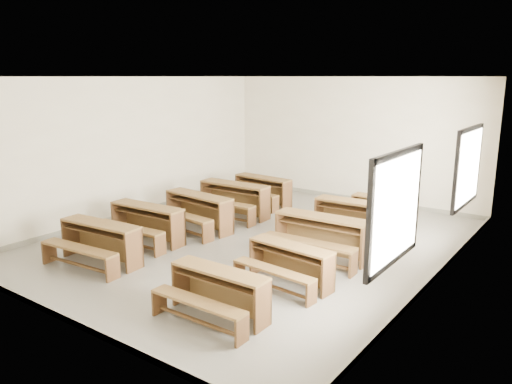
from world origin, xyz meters
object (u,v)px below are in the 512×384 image
Objects in this scene: desk_set_8 at (355,217)px; desk_set_7 at (320,234)px; desk_set_4 at (262,189)px; desk_set_5 at (218,290)px; desk_set_2 at (197,209)px; desk_set_6 at (289,262)px; desk_set_1 at (145,221)px; desk_set_9 at (383,209)px; desk_set_0 at (99,240)px; desk_set_3 at (233,197)px.

desk_set_7 is at bearing -93.75° from desk_set_8.
desk_set_5 is (3.06, -5.36, -0.03)m from desk_set_4.
desk_set_6 is (3.14, -1.32, -0.07)m from desk_set_2.
desk_set_2 is 1.19× the size of desk_set_6.
desk_set_9 is at bearing 45.13° from desk_set_1.
desk_set_8 reaches higher than desk_set_4.
desk_set_8 is (-0.17, 2.76, 0.06)m from desk_set_6.
desk_set_4 is 3.30m from desk_set_8.
desk_set_7 is 2.57m from desk_set_9.
desk_set_1 is 3.78m from desk_set_4.
desk_set_6 is (3.19, 1.15, -0.05)m from desk_set_0.
desk_set_4 is at bearing 137.75° from desk_set_7.
desk_set_3 is at bearing 154.54° from desk_set_7.
desk_set_2 is 1.01× the size of desk_set_7.
desk_set_8 is (0.01, 1.43, -0.01)m from desk_set_7.
desk_set_1 is 5.07m from desk_set_9.
desk_set_3 is 1.20× the size of desk_set_5.
desk_set_9 is at bearing 83.91° from desk_set_7.
desk_set_5 is at bearing -29.51° from desk_set_1.
desk_set_7 is at bearing 102.42° from desk_set_6.
desk_set_3 is at bearing -81.47° from desk_set_4.
desk_set_6 is 2.77m from desk_set_8.
desk_set_1 is 1.24m from desk_set_2.
desk_set_3 is at bearing 81.38° from desk_set_1.
desk_set_7 is (2.99, -1.25, -0.01)m from desk_set_3.
desk_set_3 is 5.02m from desk_set_5.
desk_set_4 is 6.17m from desk_set_5.
desk_set_8 is (3.00, 0.17, -0.01)m from desk_set_3.
desk_set_6 is at bearing -90.25° from desk_set_9.
desk_set_4 is at bearing 85.96° from desk_set_0.
desk_set_2 is 2.57m from desk_set_4.
desk_set_0 is at bearing -155.36° from desk_set_6.
desk_set_9 is at bearing 79.43° from desk_set_8.
desk_set_6 is 3.89m from desk_set_9.
desk_set_2 is 1.20× the size of desk_set_5.
desk_set_5 is 0.85× the size of desk_set_8.
desk_set_3 reaches higher than desk_set_8.
desk_set_6 is (3.27, -3.88, -0.04)m from desk_set_4.
desk_set_2 is at bearing -90.75° from desk_set_3.
desk_set_8 reaches higher than desk_set_5.
desk_set_5 is (2.95, -4.06, -0.07)m from desk_set_3.
desk_set_2 is 2.96m from desk_set_7.
desk_set_2 is 3.30m from desk_set_8.
desk_set_5 is 4.24m from desk_set_8.
desk_set_3 is 1.30m from desk_set_4.
desk_set_7 is 1.02× the size of desk_set_8.
desk_set_1 reaches higher than desk_set_0.
desk_set_5 is (3.19, -1.58, -0.04)m from desk_set_1.
desk_set_3 reaches higher than desk_set_0.
desk_set_6 is at bearing -85.05° from desk_set_7.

